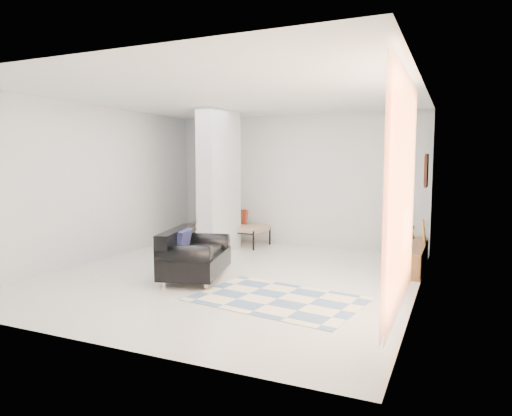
% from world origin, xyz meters
% --- Properties ---
extents(floor, '(6.00, 6.00, 0.00)m').
position_xyz_m(floor, '(0.00, 0.00, 0.00)').
color(floor, silver).
rests_on(floor, ground).
extents(ceiling, '(6.00, 6.00, 0.00)m').
position_xyz_m(ceiling, '(0.00, 0.00, 2.80)').
color(ceiling, white).
rests_on(ceiling, wall_back).
extents(wall_back, '(6.00, 0.00, 6.00)m').
position_xyz_m(wall_back, '(0.00, 3.00, 1.40)').
color(wall_back, silver).
rests_on(wall_back, ground).
extents(wall_front, '(6.00, 0.00, 6.00)m').
position_xyz_m(wall_front, '(0.00, -3.00, 1.40)').
color(wall_front, silver).
rests_on(wall_front, ground).
extents(wall_left, '(0.00, 6.00, 6.00)m').
position_xyz_m(wall_left, '(-2.75, 0.00, 1.40)').
color(wall_left, silver).
rests_on(wall_left, ground).
extents(wall_right, '(0.00, 6.00, 6.00)m').
position_xyz_m(wall_right, '(2.75, 0.00, 1.40)').
color(wall_right, silver).
rests_on(wall_right, ground).
extents(partition_column, '(0.35, 1.20, 2.80)m').
position_xyz_m(partition_column, '(-1.10, 1.60, 1.40)').
color(partition_column, silver).
rests_on(partition_column, floor).
extents(hallway_door, '(0.85, 0.06, 2.04)m').
position_xyz_m(hallway_door, '(-2.10, 2.96, 1.02)').
color(hallway_door, beige).
rests_on(hallway_door, floor).
extents(curtain, '(0.00, 2.55, 2.55)m').
position_xyz_m(curtain, '(2.67, -1.15, 1.45)').
color(curtain, '#FF8043').
rests_on(curtain, wall_right).
extents(wall_art, '(0.04, 0.45, 0.55)m').
position_xyz_m(wall_art, '(2.72, 1.70, 1.65)').
color(wall_art, '#3A1A0F').
rests_on(wall_art, wall_right).
extents(media_console, '(0.45, 1.86, 0.80)m').
position_xyz_m(media_console, '(2.52, 1.70, 0.20)').
color(media_console, brown).
rests_on(media_console, floor).
extents(loveseat, '(1.14, 1.55, 0.76)m').
position_xyz_m(loveseat, '(-0.50, -0.41, 0.36)').
color(loveseat, silver).
rests_on(loveseat, floor).
extents(daybed, '(1.86, 0.91, 0.77)m').
position_xyz_m(daybed, '(-1.42, 2.48, 0.41)').
color(daybed, black).
rests_on(daybed, floor).
extents(area_rug, '(2.32, 1.72, 0.01)m').
position_xyz_m(area_rug, '(1.11, -0.90, 0.01)').
color(area_rug, beige).
rests_on(area_rug, floor).
extents(cylinder_lamp, '(0.12, 0.12, 0.65)m').
position_xyz_m(cylinder_lamp, '(2.50, 1.15, 0.73)').
color(cylinder_lamp, white).
rests_on(cylinder_lamp, media_console).
extents(bronze_figurine, '(0.13, 0.13, 0.24)m').
position_xyz_m(bronze_figurine, '(2.47, 2.35, 0.52)').
color(bronze_figurine, '#302215').
rests_on(bronze_figurine, media_console).
extents(vase, '(0.21, 0.21, 0.19)m').
position_xyz_m(vase, '(2.47, 1.55, 0.49)').
color(vase, silver).
rests_on(vase, media_console).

